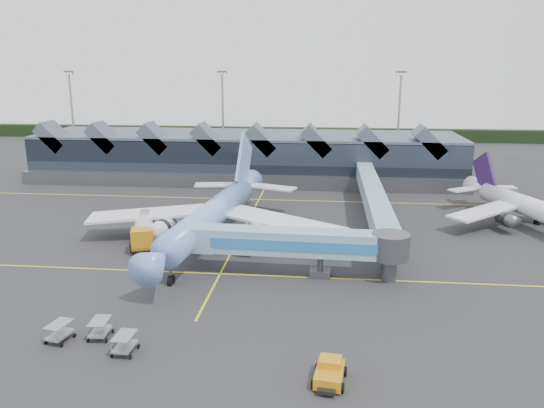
# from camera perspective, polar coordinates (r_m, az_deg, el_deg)

# --- Properties ---
(ground) EXTENTS (260.00, 260.00, 0.00)m
(ground) POSITION_cam_1_polar(r_m,az_deg,el_deg) (70.34, -4.31, -5.06)
(ground) COLOR #2A2A2C
(ground) RESTS_ON ground
(taxi_stripes) EXTENTS (120.00, 60.00, 0.01)m
(taxi_stripes) POSITION_cam_1_polar(r_m,az_deg,el_deg) (79.69, -3.06, -2.65)
(taxi_stripes) COLOR yellow
(taxi_stripes) RESTS_ON ground
(tree_line_far) EXTENTS (260.00, 4.00, 4.00)m
(tree_line_far) POSITION_cam_1_polar(r_m,az_deg,el_deg) (176.89, 1.97, 7.58)
(tree_line_far) COLOR black
(tree_line_far) RESTS_ON ground
(terminal) EXTENTS (90.00, 22.25, 12.52)m
(terminal) POSITION_cam_1_polar(r_m,az_deg,el_deg) (115.33, -2.72, 5.24)
(terminal) COLOR black
(terminal) RESTS_ON ground
(light_masts) EXTENTS (132.40, 42.56, 22.45)m
(light_masts) POSITION_cam_1_polar(r_m,az_deg,el_deg) (128.75, 10.01, 9.43)
(light_masts) COLOR #9A9CA3
(light_masts) RESTS_ON ground
(main_airliner) EXTENTS (36.86, 42.64, 13.69)m
(main_airliner) POSITION_cam_1_polar(r_m,az_deg,el_deg) (73.44, -6.18, -0.96)
(main_airliner) COLOR #769EEE
(main_airliner) RESTS_ON ground
(regional_jet) EXTENTS (25.38, 28.40, 10.01)m
(regional_jet) POSITION_cam_1_polar(r_m,az_deg,el_deg) (88.99, 25.52, -0.13)
(regional_jet) COLOR white
(regional_jet) RESTS_ON ground
(jet_bridge) EXTENTS (24.81, 4.48, 5.62)m
(jet_bridge) POSITION_cam_1_polar(r_m,az_deg,el_deg) (60.92, 4.27, -4.34)
(jet_bridge) COLOR #7BABCD
(jet_bridge) RESTS_ON ground
(fuel_truck) EXTENTS (5.43, 11.09, 3.71)m
(fuel_truck) POSITION_cam_1_polar(r_m,az_deg,el_deg) (74.67, -13.57, -2.58)
(fuel_truck) COLOR black
(fuel_truck) RESTS_ON ground
(pushback_tug) EXTENTS (2.80, 4.06, 1.71)m
(pushback_tug) POSITION_cam_1_polar(r_m,az_deg,el_deg) (43.00, 6.21, -17.60)
(pushback_tug) COLOR #C68212
(pushback_tug) RESTS_ON ground
(baggage_carts) EXTENTS (8.41, 4.80, 1.68)m
(baggage_carts) POSITION_cam_1_polar(r_m,az_deg,el_deg) (50.16, -18.54, -13.09)
(baggage_carts) COLOR #97999F
(baggage_carts) RESTS_ON ground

